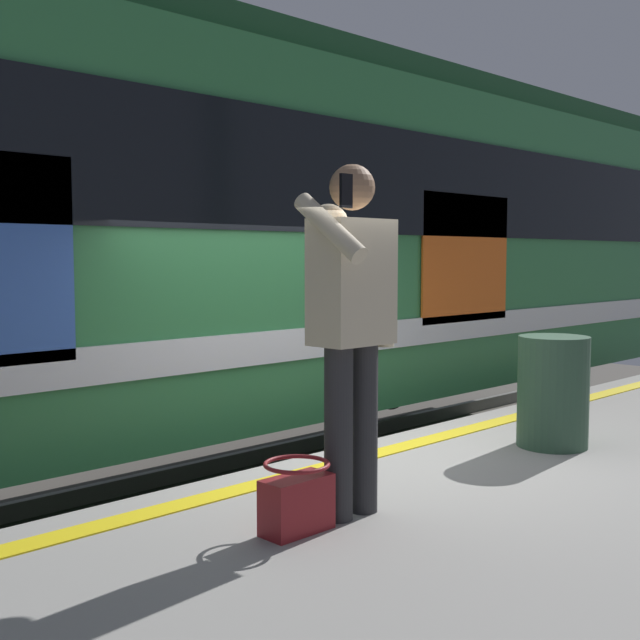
{
  "coord_description": "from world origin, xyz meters",
  "views": [
    {
      "loc": [
        3.74,
        3.63,
        2.28
      ],
      "look_at": [
        0.48,
        0.3,
        1.9
      ],
      "focal_mm": 44.41,
      "sensor_mm": 36.0,
      "label": 1
    }
  ],
  "objects_px": {
    "passenger": "(351,311)",
    "handbag": "(297,500)",
    "train_carriage": "(170,230)",
    "trash_bin": "(553,391)"
  },
  "relations": [
    {
      "from": "train_carriage",
      "to": "trash_bin",
      "type": "height_order",
      "value": "train_carriage"
    },
    {
      "from": "passenger",
      "to": "trash_bin",
      "type": "height_order",
      "value": "passenger"
    },
    {
      "from": "trash_bin",
      "to": "train_carriage",
      "type": "bearing_deg",
      "value": -75.19
    },
    {
      "from": "train_carriage",
      "to": "trash_bin",
      "type": "distance_m",
      "value": 3.54
    },
    {
      "from": "handbag",
      "to": "trash_bin",
      "type": "height_order",
      "value": "trash_bin"
    },
    {
      "from": "train_carriage",
      "to": "passenger",
      "type": "xyz_separation_m",
      "value": [
        1.14,
        3.27,
        -0.49
      ]
    },
    {
      "from": "train_carriage",
      "to": "handbag",
      "type": "xyz_separation_m",
      "value": [
        1.5,
        3.26,
        -1.35
      ]
    },
    {
      "from": "passenger",
      "to": "handbag",
      "type": "height_order",
      "value": "passenger"
    },
    {
      "from": "train_carriage",
      "to": "passenger",
      "type": "relative_size",
      "value": 7.82
    },
    {
      "from": "handbag",
      "to": "trash_bin",
      "type": "relative_size",
      "value": 0.46
    }
  ]
}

